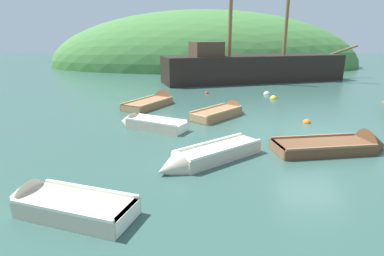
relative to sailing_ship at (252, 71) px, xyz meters
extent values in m
plane|color=#33564C|center=(-0.12, -15.05, -0.83)|extent=(120.00, 120.00, 0.00)
ellipsoid|color=#477F3D|center=(-3.80, 13.90, -0.83)|extent=(38.06, 18.92, 13.50)
cube|color=black|center=(0.14, 0.04, -0.17)|extent=(15.47, 7.81, 2.92)
cube|color=#997A51|center=(0.14, 0.04, 1.24)|extent=(14.81, 7.36, 0.10)
cylinder|color=olive|center=(8.50, 2.65, 1.59)|extent=(2.88, 1.07, 0.97)
cube|color=#4C3828|center=(-3.91, -1.22, 1.84)|extent=(2.82, 2.96, 1.10)
cube|color=#9E7047|center=(-7.21, -10.13, -0.73)|extent=(2.51, 3.21, 0.44)
cone|color=#9E7047|center=(-6.36, -8.50, -0.73)|extent=(1.42, 1.21, 1.23)
cube|color=tan|center=(-7.87, -11.39, -0.66)|extent=(1.09, 0.65, 0.31)
cube|color=tan|center=(-6.97, -9.67, -0.57)|extent=(1.14, 0.71, 0.05)
cube|color=tan|center=(-7.45, -10.58, -0.57)|extent=(1.14, 0.71, 0.05)
cube|color=tan|center=(-6.67, -10.41, -0.48)|extent=(1.41, 2.59, 0.07)
cube|color=tan|center=(-7.75, -9.85, -0.48)|extent=(1.41, 2.59, 0.07)
cube|color=beige|center=(-7.08, -20.68, -0.71)|extent=(2.64, 1.74, 0.48)
cone|color=beige|center=(-8.55, -20.21, -0.71)|extent=(0.90, 1.13, 0.99)
cube|color=white|center=(-5.97, -21.03, -0.64)|extent=(0.40, 0.93, 0.33)
cube|color=white|center=(-7.49, -20.55, -0.53)|extent=(0.46, 0.97, 0.05)
cube|color=white|center=(-6.68, -20.80, -0.53)|extent=(0.46, 0.97, 0.05)
cube|color=white|center=(-6.94, -20.22, -0.44)|extent=(2.31, 0.80, 0.07)
cube|color=white|center=(-7.23, -21.13, -0.44)|extent=(2.31, 0.80, 0.07)
cube|color=brown|center=(-0.51, -16.74, -0.73)|extent=(3.27, 1.75, 0.43)
cone|color=brown|center=(1.40, -16.42, -0.73)|extent=(0.94, 1.30, 1.19)
cube|color=#8E6242|center=(-1.99, -16.99, -0.67)|extent=(0.31, 1.13, 0.30)
cube|color=#8E6242|center=(0.03, -16.65, -0.58)|extent=(0.37, 1.17, 0.05)
cube|color=#8E6242|center=(-1.04, -16.83, -0.58)|extent=(0.37, 1.17, 0.05)
cube|color=#8E6242|center=(-0.41, -17.32, -0.49)|extent=(3.02, 0.58, 0.07)
cube|color=#8E6242|center=(-0.60, -16.16, -0.49)|extent=(3.02, 0.58, 0.07)
cube|color=beige|center=(-3.93, -17.41, -0.70)|extent=(2.83, 2.53, 0.50)
cone|color=beige|center=(-5.33, -18.54, -0.70)|extent=(1.10, 1.12, 0.86)
cube|color=white|center=(-2.84, -16.53, -0.62)|extent=(0.61, 0.71, 0.35)
cube|color=white|center=(-4.32, -17.73, -0.51)|extent=(0.67, 0.76, 0.05)
cube|color=white|center=(-3.53, -17.09, -0.51)|extent=(0.67, 0.76, 0.05)
cube|color=white|center=(-4.19, -17.08, -0.42)|extent=(2.26, 1.85, 0.07)
cube|color=white|center=(-3.67, -17.73, -0.42)|extent=(2.26, 1.85, 0.07)
cube|color=#9E7047|center=(-3.68, -12.33, -0.71)|extent=(2.55, 2.73, 0.48)
cone|color=#9E7047|center=(-2.59, -11.05, -0.71)|extent=(1.20, 1.17, 1.01)
cube|color=tan|center=(-4.52, -13.31, -0.64)|extent=(0.81, 0.71, 0.34)
cube|color=tan|center=(-3.37, -11.97, -0.53)|extent=(0.86, 0.77, 0.05)
cube|color=tan|center=(-3.98, -12.69, -0.53)|extent=(0.86, 0.77, 0.05)
cube|color=tan|center=(-3.30, -12.65, -0.44)|extent=(1.77, 2.06, 0.07)
cube|color=tan|center=(-4.05, -12.01, -0.44)|extent=(1.77, 2.06, 0.07)
cube|color=beige|center=(-6.22, -14.31, -0.70)|extent=(2.57, 1.91, 0.49)
cone|color=beige|center=(-7.58, -13.62, -0.70)|extent=(0.94, 1.05, 0.86)
cube|color=white|center=(-5.18, -14.84, -0.63)|extent=(0.48, 0.78, 0.35)
cube|color=white|center=(-6.60, -14.12, -0.51)|extent=(0.54, 0.82, 0.05)
cube|color=white|center=(-5.84, -14.51, -0.51)|extent=(0.54, 0.82, 0.05)
cube|color=white|center=(-6.03, -13.95, -0.42)|extent=(2.15, 1.15, 0.07)
cube|color=white|center=(-6.41, -14.68, -0.42)|extent=(2.15, 1.15, 0.07)
sphere|color=orange|center=(0.19, -13.21, -0.83)|extent=(0.35, 0.35, 0.35)
sphere|color=white|center=(-0.05, -6.15, -0.83)|extent=(0.41, 0.41, 0.41)
sphere|color=red|center=(-3.95, -6.02, -0.83)|extent=(0.29, 0.29, 0.29)
sphere|color=yellow|center=(0.02, -7.72, -0.83)|extent=(0.42, 0.42, 0.42)
camera|label=1|loc=(-4.58, -26.45, 2.79)|focal=29.36mm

